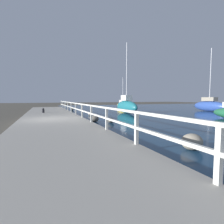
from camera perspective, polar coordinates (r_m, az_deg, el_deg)
name	(u,v)px	position (r m, az deg, el deg)	size (l,w,h in m)	color
ground_plane	(53,122)	(12.85, -18.80, -3.17)	(120.00, 120.00, 0.00)	#4C473D
dock_walkway	(53,120)	(12.84, -18.81, -2.64)	(4.33, 36.00, 0.24)	#9E998E
railing	(82,108)	(13.02, -9.78, 1.25)	(0.10, 32.50, 1.03)	silver
boulder_upstream	(192,142)	(6.24, 24.63, -8.82)	(0.70, 0.63, 0.52)	gray
boulder_mid_strip	(111,120)	(11.80, -0.44, -2.71)	(0.48, 0.43, 0.36)	#666056
boulder_downstream	(95,119)	(12.35, -5.73, -2.19)	(0.61, 0.55, 0.46)	#666056
boulder_far_strip	(72,109)	(24.73, -12.90, 0.88)	(0.44, 0.40, 0.33)	#666056
boulder_water_edge	(91,114)	(16.91, -7.03, -0.63)	(0.44, 0.40, 0.33)	gray
mooring_bollard	(43,110)	(18.57, -21.56, 0.48)	(0.25, 0.25, 0.46)	black
sailboat_teal	(127,106)	(19.58, 4.76, 1.97)	(1.19, 4.66, 7.70)	#1E707A
sailboat_yellow	(123,105)	(29.31, 3.56, 2.29)	(1.17, 4.15, 5.11)	gold
sailboat_blue	(209,105)	(25.76, 29.16, 1.92)	(1.20, 4.68, 7.98)	#2D4C9E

